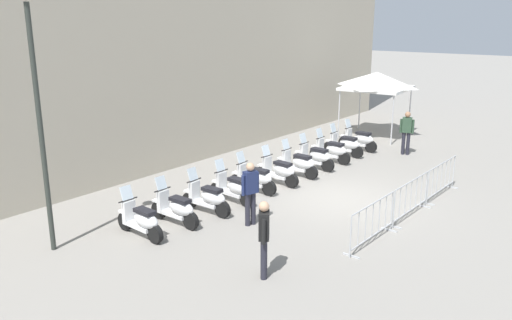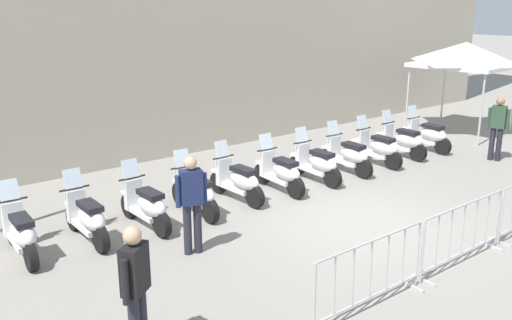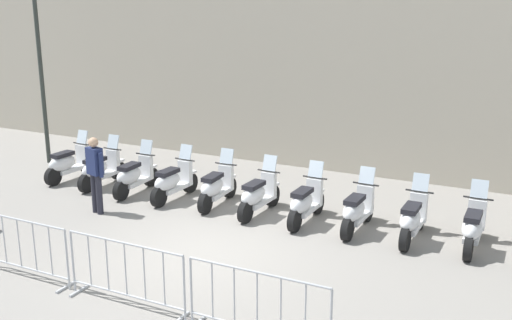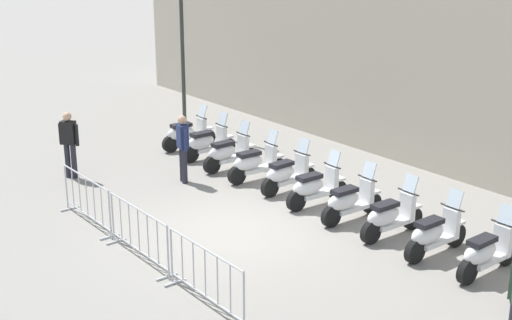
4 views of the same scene
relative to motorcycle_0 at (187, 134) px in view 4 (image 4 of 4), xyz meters
name	(u,v)px [view 4 (image 4 of 4)]	position (x,y,z in m)	size (l,w,h in m)	color
ground_plane	(232,231)	(5.28, -3.12, -0.45)	(120.00, 120.00, 0.00)	gray
motorcycle_0	(187,134)	(0.00, 0.00, 0.00)	(0.64, 1.72, 1.24)	black
motorcycle_1	(207,143)	(1.11, -0.20, 0.00)	(0.59, 1.72, 1.24)	black
motorcycle_2	(228,153)	(2.22, -0.41, 0.00)	(0.56, 1.73, 1.24)	black
motorcycle_3	(255,163)	(3.33, -0.52, 0.00)	(0.64, 1.72, 1.24)	black
motorcycle_4	(286,174)	(4.46, -0.56, 0.00)	(0.56, 1.73, 1.24)	black
motorcycle_5	(315,187)	(5.56, -0.79, 0.00)	(0.64, 1.72, 1.24)	black
motorcycle_6	(350,201)	(6.67, -0.92, 0.00)	(0.61, 1.72, 1.24)	black
motorcycle_7	(390,217)	(7.79, -1.02, 0.00)	(0.62, 1.72, 1.24)	black
motorcycle_8	(434,234)	(8.91, -1.15, 0.00)	(0.60, 1.72, 1.24)	black
motorcycle_9	(486,253)	(10.03, -1.21, 0.00)	(0.58, 1.73, 1.24)	black
barrier_segment_0	(87,200)	(2.77, -5.04, 0.07)	(2.16, 0.68, 1.07)	#B2B5B7
barrier_segment_1	(139,234)	(5.02, -5.31, 0.07)	(2.16, 0.68, 1.07)	#B2B5B7
barrier_segment_2	(205,278)	(7.27, -5.58, 0.07)	(2.16, 0.68, 1.07)	#B2B5B7
street_lamp	(181,16)	(-1.67, 1.29, 3.12)	(0.36, 0.36, 5.95)	#2D332D
officer_near_row_end	(183,145)	(2.16, -1.88, 0.53)	(0.52, 0.34, 1.73)	#23232D
officer_mid_plaza	(69,141)	(-0.13, -3.70, 0.53)	(0.49, 0.37, 1.73)	#23232D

